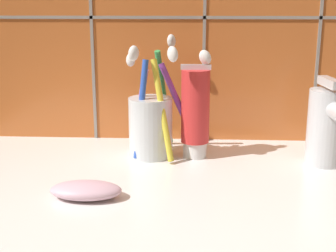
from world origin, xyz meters
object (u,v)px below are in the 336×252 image
object	(u,v)px
toothpaste_tube	(196,112)
sink_faucet	(328,124)
toothbrush_cup	(153,121)
soap_bar	(87,190)

from	to	relation	value
toothpaste_tube	sink_faucet	bearing A→B (deg)	-8.49
sink_faucet	toothpaste_tube	bearing A→B (deg)	-104.14
toothpaste_tube	sink_faucet	world-z (taller)	toothpaste_tube
sink_faucet	toothbrush_cup	bearing A→B (deg)	-102.25
sink_faucet	soap_bar	xyz separation A→B (cm)	(-31.85, -13.73, -5.02)
sink_faucet	soap_bar	distance (cm)	35.05
toothbrush_cup	toothpaste_tube	xyz separation A→B (cm)	(6.49, -0.12, 1.52)
toothbrush_cup	sink_faucet	size ratio (longest dim) A/B	1.45
toothbrush_cup	sink_faucet	xyz separation A→B (cm)	(25.26, -2.92, 0.58)
sink_faucet	soap_bar	world-z (taller)	sink_faucet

